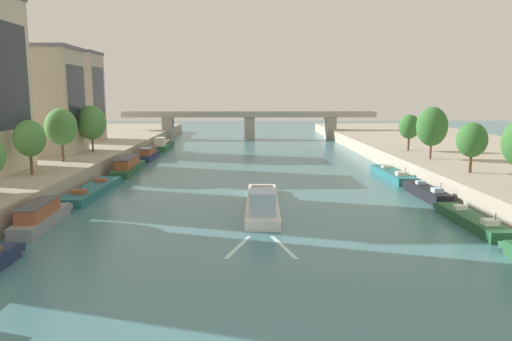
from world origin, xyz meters
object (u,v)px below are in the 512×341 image
object	(u,v)px
moored_boat_right_midway	(392,174)
tree_right_nearest	(472,140)
tree_right_third	(432,126)
barge_midriver	(262,202)
moored_boat_left_gap_after	(163,145)
tree_left_distant	(92,123)
moored_boat_left_downstream	(128,166)
tree_left_past_mid	(29,138)
moored_boat_left_near	(41,216)
tree_right_by_lamp	(409,127)
moored_boat_left_upstream	(149,154)
moored_boat_right_lone	(426,192)
moored_boat_right_end	(471,220)
moored_boat_left_midway	(93,190)
tree_left_third	(61,127)
bridge_far	(249,121)

from	to	relation	value
moored_boat_right_midway	tree_right_nearest	distance (m)	13.86
moored_boat_right_midway	tree_right_third	xyz separation A→B (m)	(6.24, 1.96, 6.82)
barge_midriver	moored_boat_left_gap_after	size ratio (longest dim) A/B	1.13
tree_left_distant	moored_boat_left_downstream	bearing A→B (deg)	-42.98
tree_left_past_mid	barge_midriver	bearing A→B (deg)	-17.16
tree_right_nearest	moored_boat_left_gap_after	bearing A→B (deg)	133.05
moored_boat_left_near	tree_right_by_lamp	size ratio (longest dim) A/B	1.80
moored_boat_left_upstream	moored_boat_right_lone	world-z (taller)	moored_boat_right_lone
tree_right_third	tree_right_by_lamp	world-z (taller)	tree_right_third
tree_right_third	moored_boat_right_end	bearing A→B (deg)	-103.67
barge_midriver	moored_boat_right_midway	world-z (taller)	barge_midriver
tree_right_by_lamp	moored_boat_right_end	bearing A→B (deg)	-100.38
barge_midriver	tree_right_third	bearing A→B (deg)	39.55
moored_boat_left_midway	tree_left_past_mid	bearing A→B (deg)	-178.38
moored_boat_left_midway	moored_boat_left_upstream	bearing A→B (deg)	89.09
tree_right_by_lamp	tree_left_past_mid	bearing A→B (deg)	-156.35
tree_left_past_mid	tree_right_nearest	distance (m)	53.58
barge_midriver	moored_boat_right_midway	distance (m)	27.80
moored_boat_left_near	moored_boat_left_downstream	size ratio (longest dim) A/B	0.77
moored_boat_left_midway	tree_right_nearest	size ratio (longest dim) A/B	2.58
tree_left_third	tree_right_third	world-z (taller)	tree_right_third
moored_boat_left_near	moored_boat_left_gap_after	world-z (taller)	moored_boat_left_gap_after
moored_boat_left_near	tree_right_third	size ratio (longest dim) A/B	1.43
barge_midriver	tree_right_nearest	xyz separation A→B (m)	(26.05, 8.74, 5.66)
barge_midriver	moored_boat_right_lone	xyz separation A→B (m)	(19.68, 5.92, -0.24)
moored_boat_right_lone	bridge_far	world-z (taller)	bridge_far
moored_boat_left_downstream	moored_boat_left_gap_after	bearing A→B (deg)	90.16
moored_boat_left_gap_after	tree_right_nearest	bearing A→B (deg)	-46.95
moored_boat_left_gap_after	tree_left_past_mid	bearing A→B (deg)	-98.61
moored_boat_left_near	tree_left_distant	xyz separation A→B (m)	(-6.79, 37.72, 6.41)
moored_boat_right_midway	moored_boat_left_upstream	bearing A→B (deg)	151.26
tree_right_third	bridge_far	bearing A→B (deg)	113.89
moored_boat_right_midway	bridge_far	xyz separation A→B (m)	(-20.24, 61.75, 4.29)
moored_boat_left_upstream	tree_left_distant	size ratio (longest dim) A/B	1.62
tree_left_distant	tree_right_by_lamp	size ratio (longest dim) A/B	1.26
barge_midriver	moored_boat_left_gap_after	world-z (taller)	barge_midriver
barge_midriver	moored_boat_left_downstream	distance (m)	31.96
moored_boat_left_upstream	tree_left_past_mid	world-z (taller)	tree_left_past_mid
moored_boat_left_near	tree_right_nearest	size ratio (longest dim) A/B	1.79
moored_boat_left_upstream	moored_boat_right_lone	xyz separation A→B (m)	(39.62, -35.39, -0.30)
moored_boat_left_near	moored_boat_right_midway	bearing A→B (deg)	31.95
tree_left_distant	moored_boat_left_upstream	bearing A→B (deg)	50.96
barge_midriver	tree_right_third	distance (m)	34.36
moored_boat_right_lone	tree_right_nearest	bearing A→B (deg)	23.84
moored_boat_left_upstream	tree_right_third	size ratio (longest dim) A/B	1.62
moored_boat_left_near	tree_left_past_mid	size ratio (longest dim) A/B	1.68
moored_boat_right_midway	bridge_far	world-z (taller)	bridge_far
moored_boat_left_downstream	moored_boat_right_midway	size ratio (longest dim) A/B	1.01
moored_boat_left_downstream	moored_boat_right_midway	xyz separation A→B (m)	(39.71, -5.45, -0.54)
moored_boat_left_gap_after	moored_boat_right_midway	world-z (taller)	moored_boat_left_gap_after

